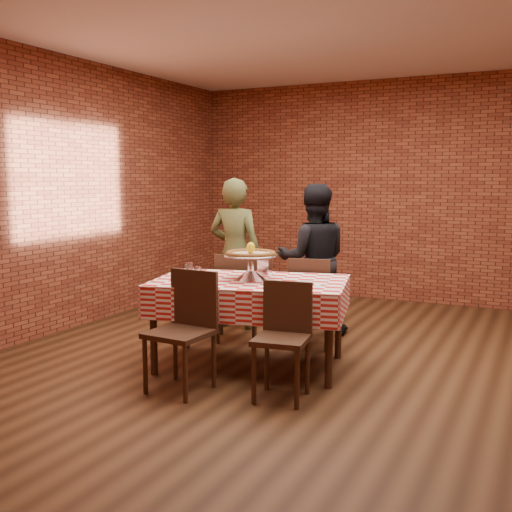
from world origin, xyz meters
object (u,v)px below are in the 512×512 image
(water_glass_left, at_px, (197,273))
(chair_far_right, at_px, (312,302))
(chair_near_left, at_px, (179,333))
(chair_near_right, at_px, (281,343))
(pizza_stand, at_px, (251,267))
(condiment_caddy, at_px, (265,266))
(chair_far_left, at_px, (237,296))
(diner_black, at_px, (313,259))
(diner_olive, at_px, (235,253))
(table, at_px, (250,324))
(pizza, at_px, (251,254))
(water_glass_right, at_px, (189,269))

(water_glass_left, distance_m, chair_far_right, 1.28)
(chair_near_left, bearing_deg, chair_near_right, 16.72)
(pizza_stand, distance_m, condiment_caddy, 0.31)
(chair_far_left, height_order, diner_black, diner_black)
(chair_near_left, bearing_deg, diner_olive, 109.59)
(chair_near_right, bearing_deg, condiment_caddy, 113.66)
(pizza_stand, height_order, chair_near_right, pizza_stand)
(table, bearing_deg, condiment_caddy, 91.98)
(pizza, relative_size, chair_near_left, 0.47)
(diner_black, bearing_deg, chair_far_left, 20.28)
(pizza, xyz_separation_m, water_glass_left, (-0.40, -0.22, -0.16))
(condiment_caddy, bearing_deg, pizza, -87.88)
(condiment_caddy, bearing_deg, chair_far_left, 141.16)
(chair_far_right, bearing_deg, diner_olive, -28.27)
(chair_far_left, distance_m, diner_olive, 0.63)
(table, height_order, chair_near_right, chair_near_right)
(chair_near_left, distance_m, chair_far_right, 1.67)
(table, xyz_separation_m, water_glass_right, (-0.61, -0.01, 0.44))
(pizza_stand, xyz_separation_m, diner_olive, (-0.77, 1.15, -0.05))
(pizza, xyz_separation_m, chair_near_right, (0.56, -0.62, -0.55))
(table, height_order, chair_near_left, chair_near_left)
(condiment_caddy, height_order, chair_far_left, condiment_caddy)
(table, height_order, chair_far_right, chair_far_right)
(condiment_caddy, relative_size, diner_olive, 0.09)
(chair_near_left, relative_size, chair_near_right, 1.07)
(condiment_caddy, relative_size, diner_black, 0.10)
(table, xyz_separation_m, chair_far_right, (0.26, 0.82, 0.06))
(chair_near_left, height_order, chair_far_left, chair_near_left)
(table, height_order, condiment_caddy, condiment_caddy)
(table, relative_size, water_glass_left, 14.14)
(water_glass_right, height_order, condiment_caddy, condiment_caddy)
(chair_far_left, bearing_deg, diner_black, -158.97)
(water_glass_right, distance_m, diner_black, 1.49)
(water_glass_left, height_order, diner_olive, diner_olive)
(table, xyz_separation_m, pizza, (0.00, 0.01, 0.60))
(pizza_stand, xyz_separation_m, chair_near_left, (-0.21, -0.79, -0.41))
(chair_far_left, bearing_deg, water_glass_right, 57.70)
(pizza, relative_size, water_glass_left, 3.76)
(pizza_stand, xyz_separation_m, chair_far_left, (-0.51, 0.70, -0.42))
(chair_far_left, xyz_separation_m, chair_far_right, (0.76, 0.11, -0.01))
(table, xyz_separation_m, chair_far_left, (-0.51, 0.71, 0.07))
(condiment_caddy, xyz_separation_m, chair_near_right, (0.57, -0.92, -0.41))
(water_glass_right, bearing_deg, chair_far_left, 82.09)
(water_glass_right, height_order, chair_near_right, water_glass_right)
(pizza_stand, distance_m, chair_near_right, 0.94)
(chair_near_left, xyz_separation_m, chair_far_right, (0.46, 1.61, -0.02))
(condiment_caddy, relative_size, chair_near_left, 0.17)
(pizza_stand, bearing_deg, pizza, 45.00)
(chair_near_right, xyz_separation_m, chair_far_left, (-1.07, 1.32, 0.02))
(pizza_stand, distance_m, water_glass_right, 0.61)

